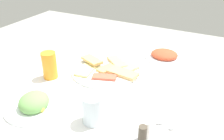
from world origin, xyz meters
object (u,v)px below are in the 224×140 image
at_px(soda_can, 50,65).
at_px(paper_napkin, 164,111).
at_px(salad_plate_greens, 164,55).
at_px(salad_plate_rice, 34,104).
at_px(fork, 160,109).
at_px(spoon, 169,111).
at_px(pide_platter, 106,70).
at_px(dining_table, 117,93).
at_px(drinking_glass, 93,109).
at_px(condiment_caddy, 144,138).

xyz_separation_m(soda_can, paper_napkin, (0.01, 0.54, -0.06)).
xyz_separation_m(salad_plate_greens, salad_plate_rice, (0.65, -0.30, 0.00)).
bearing_deg(salad_plate_rice, fork, 116.40).
distance_m(salad_plate_greens, spoon, 0.47).
height_order(pide_platter, salad_plate_greens, salad_plate_greens).
xyz_separation_m(salad_plate_greens, soda_can, (0.43, -0.40, 0.04)).
bearing_deg(dining_table, drinking_glass, 11.11).
xyz_separation_m(pide_platter, soda_can, (0.16, -0.20, 0.05)).
bearing_deg(spoon, fork, -109.96).
relative_size(salad_plate_rice, fork, 1.27).
distance_m(fork, condiment_caddy, 0.20).
bearing_deg(salad_plate_rice, salad_plate_greens, 155.21).
xyz_separation_m(dining_table, spoon, (0.14, 0.28, 0.08)).
bearing_deg(drinking_glass, salad_plate_rice, -80.66).
bearing_deg(condiment_caddy, paper_napkin, 177.79).
height_order(drinking_glass, spoon, drinking_glass).
height_order(soda_can, fork, soda_can).
height_order(salad_plate_rice, spoon, salad_plate_rice).
height_order(soda_can, condiment_caddy, soda_can).
bearing_deg(paper_napkin, dining_table, -117.29).
xyz_separation_m(salad_plate_rice, condiment_caddy, (-0.01, 0.43, 0.01)).
distance_m(spoon, condiment_caddy, 0.20).
xyz_separation_m(salad_plate_greens, condiment_caddy, (0.64, 0.13, 0.01)).
bearing_deg(dining_table, paper_napkin, 62.71).
bearing_deg(pide_platter, salad_plate_rice, -14.95).
bearing_deg(salad_plate_rice, condiment_caddy, 91.86).
bearing_deg(soda_can, dining_table, 115.27).
xyz_separation_m(dining_table, fork, (0.14, 0.25, 0.08)).
relative_size(paper_napkin, condiment_caddy, 1.21).
xyz_separation_m(dining_table, salad_plate_greens, (-0.31, 0.13, 0.10)).
bearing_deg(paper_napkin, salad_plate_greens, -162.76).
relative_size(dining_table, salad_plate_rice, 5.36).
distance_m(salad_plate_rice, fork, 0.47).
distance_m(paper_napkin, condiment_caddy, 0.20).
bearing_deg(spoon, condiment_caddy, -27.45).
xyz_separation_m(dining_table, condiment_caddy, (0.33, 0.26, 0.10)).
height_order(paper_napkin, fork, fork).
height_order(salad_plate_rice, paper_napkin, salad_plate_rice).
distance_m(dining_table, pide_platter, 0.12).
xyz_separation_m(dining_table, salad_plate_rice, (0.34, -0.17, 0.10)).
height_order(pide_platter, condiment_caddy, condiment_caddy).
height_order(pide_platter, fork, pide_platter).
bearing_deg(paper_napkin, drinking_glass, -50.26).
height_order(spoon, condiment_caddy, condiment_caddy).
height_order(paper_napkin, condiment_caddy, condiment_caddy).
distance_m(salad_plate_greens, soda_can, 0.59).
distance_m(salad_plate_greens, drinking_glass, 0.62).
bearing_deg(pide_platter, paper_napkin, 63.27).
height_order(soda_can, spoon, soda_can).
xyz_separation_m(salad_plate_greens, paper_napkin, (0.44, 0.14, -0.01)).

